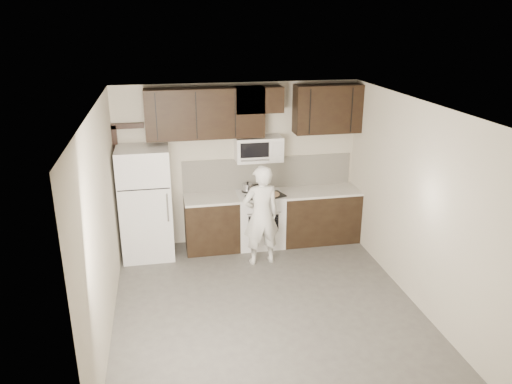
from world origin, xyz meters
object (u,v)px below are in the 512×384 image
object	(u,v)px
stove	(260,219)
refrigerator	(146,203)
microwave	(259,149)
person	(261,215)

from	to	relation	value
stove	refrigerator	xyz separation A→B (m)	(-1.85, -0.05, 0.44)
microwave	refrigerator	world-z (taller)	microwave
microwave	person	size ratio (longest dim) A/B	0.48
microwave	person	xyz separation A→B (m)	(-0.11, -0.77, -0.85)
stove	microwave	bearing A→B (deg)	90.10
person	microwave	bearing A→B (deg)	-105.13
microwave	refrigerator	xyz separation A→B (m)	(-1.85, -0.17, -0.75)
stove	person	bearing A→B (deg)	-99.83
person	refrigerator	bearing A→B (deg)	-26.06
microwave	person	bearing A→B (deg)	-98.34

